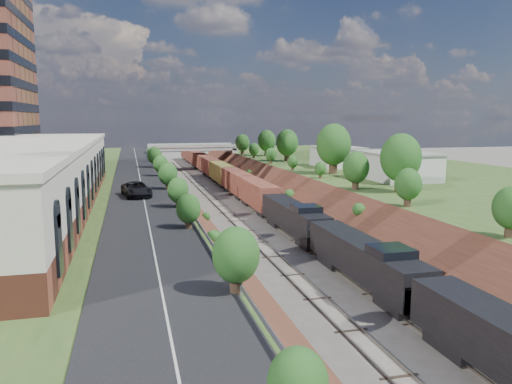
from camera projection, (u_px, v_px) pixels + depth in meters
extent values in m
cube|color=#335724|center=(17.00, 202.00, 72.34)|extent=(44.00, 180.00, 5.00)
cube|color=#335724|center=(421.00, 187.00, 88.40)|extent=(44.00, 180.00, 5.00)
cube|color=brown|center=(171.00, 212.00, 78.06)|extent=(10.00, 180.00, 10.00)
cube|color=brown|center=(304.00, 206.00, 83.41)|extent=(10.00, 180.00, 10.00)
cube|color=gray|center=(224.00, 209.00, 80.09)|extent=(1.58, 180.00, 0.18)
cube|color=gray|center=(255.00, 207.00, 81.36)|extent=(1.58, 180.00, 0.18)
cube|color=black|center=(140.00, 181.00, 76.23)|extent=(8.00, 180.00, 0.10)
cube|color=#99999E|center=(167.00, 177.00, 77.15)|extent=(0.06, 171.00, 0.30)
cube|color=brown|center=(22.00, 200.00, 51.94)|extent=(14.00, 62.00, 2.20)
cube|color=beige|center=(20.00, 169.00, 51.46)|extent=(14.00, 62.00, 4.30)
cube|color=beige|center=(18.00, 145.00, 51.11)|extent=(14.30, 62.30, 0.50)
cube|color=gray|center=(150.00, 160.00, 136.93)|extent=(1.50, 8.00, 6.20)
cube|color=gray|center=(232.00, 158.00, 142.53)|extent=(1.50, 8.00, 6.20)
cube|color=gray|center=(192.00, 148.00, 139.28)|extent=(24.00, 8.00, 1.00)
cube|color=gray|center=(194.00, 146.00, 135.32)|extent=(24.00, 0.30, 0.80)
cube|color=gray|center=(190.00, 145.00, 142.99)|extent=(24.00, 0.30, 0.80)
cube|color=silver|center=(397.00, 167.00, 77.76)|extent=(9.00, 12.00, 4.00)
cube|color=silver|center=(337.00, 157.00, 98.76)|extent=(8.00, 10.00, 3.60)
cylinder|color=#473323|center=(400.00, 182.00, 64.77)|extent=(1.30, 1.30, 2.62)
ellipsoid|color=#29591F|center=(401.00, 158.00, 64.31)|extent=(5.25, 5.25, 6.30)
cylinder|color=#473323|center=(201.00, 234.00, 38.69)|extent=(0.66, 0.66, 1.22)
ellipsoid|color=#29591F|center=(200.00, 215.00, 38.48)|extent=(2.45, 2.45, 2.94)
cube|color=black|center=(363.00, 258.00, 43.65)|extent=(3.06, 18.34, 2.98)
cube|color=black|center=(293.00, 216.00, 62.20)|extent=(3.06, 18.34, 2.98)
cube|color=brown|center=(209.00, 165.00, 126.55)|extent=(3.06, 114.00, 3.67)
imported|color=black|center=(136.00, 189.00, 60.36)|extent=(3.91, 6.78, 1.78)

